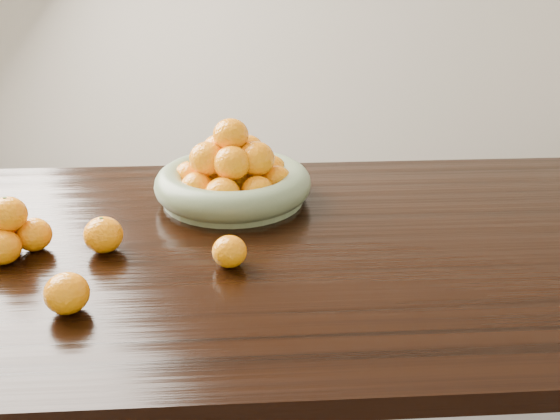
{
  "coord_description": "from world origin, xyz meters",
  "views": [
    {
      "loc": [
        -0.04,
        -1.18,
        1.33
      ],
      "look_at": [
        0.03,
        -0.02,
        0.83
      ],
      "focal_mm": 40.0,
      "sensor_mm": 36.0,
      "label": 1
    }
  ],
  "objects": [
    {
      "name": "loose_orange_1",
      "position": [
        -0.35,
        -0.25,
        0.79
      ],
      "size": [
        0.08,
        0.08,
        0.07
      ],
      "primitive_type": "ellipsoid",
      "color": "#FF9407",
      "rests_on": "dining_table"
    },
    {
      "name": "dining_table",
      "position": [
        0.0,
        0.0,
        0.66
      ],
      "size": [
        2.0,
        1.0,
        0.75
      ],
      "color": "black",
      "rests_on": "ground"
    },
    {
      "name": "fruit_bowl",
      "position": [
        -0.07,
        0.24,
        0.81
      ],
      "size": [
        0.38,
        0.38,
        0.2
      ],
      "rotation": [
        0.0,
        0.0,
        0.38
      ],
      "color": "gray",
      "rests_on": "dining_table"
    },
    {
      "name": "loose_orange_2",
      "position": [
        -0.08,
        -0.1,
        0.78
      ],
      "size": [
        0.07,
        0.07,
        0.06
      ],
      "primitive_type": "ellipsoid",
      "color": "#FF9407",
      "rests_on": "dining_table"
    },
    {
      "name": "loose_orange_0",
      "position": [
        -0.33,
        -0.02,
        0.79
      ],
      "size": [
        0.08,
        0.08,
        0.07
      ],
      "primitive_type": "ellipsoid",
      "color": "#FF9407",
      "rests_on": "dining_table"
    },
    {
      "name": "orange_pyramid",
      "position": [
        -0.51,
        -0.02,
        0.8
      ],
      "size": [
        0.14,
        0.14,
        0.12
      ],
      "rotation": [
        0.0,
        0.0,
        -0.16
      ],
      "color": "#FF9407",
      "rests_on": "dining_table"
    }
  ]
}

